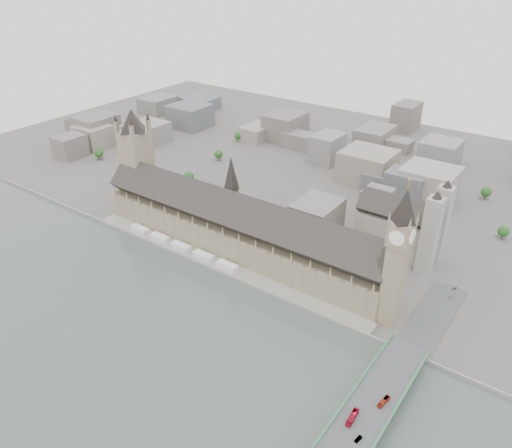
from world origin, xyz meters
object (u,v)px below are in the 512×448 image
Objects in this scene: victoria_tower at (136,157)px; car_silver at (358,439)px; palace_of_westminster at (237,228)px; westminster_abbey at (401,228)px; car_approach at (454,289)px; westminster_bridge at (359,429)px; red_bus_north at (352,417)px; red_bus_south at (384,401)px; elizabeth_tower at (398,250)px.

car_silver is at bearing -23.24° from victoria_tower.
palace_of_westminster is at bearing -2.96° from victoria_tower.
westminster_abbey reaches higher than palace_of_westminster.
car_approach is (56.37, -38.11, -14.11)m from westminster_abbey.
westminster_bridge is 26.96× the size of red_bus_north.
westminster_bridge is 12.45m from car_silver.
red_bus_north is at bearing -34.34° from palace_of_westminster.
red_bus_south reaches higher than westminster_bridge.
victoria_tower is 316.54m from car_silver.
car_silver is (288.01, -123.69, -44.15)m from victoria_tower.
elizabeth_tower reaches higher than red_bus_south.
victoria_tower is at bearing 177.04° from palace_of_westminster.
car_approach is (0.16, 125.61, -0.66)m from red_bus_south.
victoria_tower is (-122.00, 6.30, 32.50)m from palace_of_westminster.
red_bus_south is (29.13, -76.72, -46.46)m from elizabeth_tower.
red_bus_south is 125.61m from car_approach.
elizabeth_tower is 260.64m from victoria_tower.
car_silver is at bearing -75.16° from elizabeth_tower.
victoria_tower is at bearing 154.60° from red_bus_north.
car_approach is (29.30, 48.89, -47.12)m from elizabeth_tower.
car_approach is (167.30, 37.19, -11.74)m from palace_of_westminster.
car_approach is at bearing 6.10° from victoria_tower.
palace_of_westminster is at bearing -149.58° from car_approach.
westminster_abbey is 5.64× the size of red_bus_north.
red_bus_north is (20.02, -96.24, -46.16)m from elizabeth_tower.
car_approach is at bearing 101.05° from car_silver.
palace_of_westminster is 189.40m from red_bus_south.
car_approach is (9.28, 145.13, -0.96)m from red_bus_north.
car_approach is at bearing 12.53° from palace_of_westminster.
victoria_tower is 294.29m from car_approach.
red_bus_south reaches higher than car_silver.
victoria_tower reaches higher than palace_of_westminster.
palace_of_westminster is 54.54× the size of car_silver.
westminster_bridge is at bearing -74.36° from westminster_abbey.
westminster_bridge is 20.53m from red_bus_south.
red_bus_south is at bearing 61.76° from red_bus_north.
car_silver is (7.99, -9.45, -0.88)m from red_bus_north.
red_bus_north is at bearing -107.02° from red_bus_south.
red_bus_south is at bearing -18.14° from victoria_tower.
elizabeth_tower is at bearing -3.96° from victoria_tower.
red_bus_north reaches higher than car_approach.
victoria_tower is 307.36m from red_bus_south.
westminster_abbey reaches higher than car_silver.
elizabeth_tower is 22.13× the size of car_silver.
westminster_bridge is (24.00, -95.50, -52.96)m from elizabeth_tower.
red_bus_north is at bearing -22.19° from victoria_tower.
victoria_tower is 309.91m from westminster_bridge.
red_bus_north is at bearing 141.74° from car_silver.
palace_of_westminster reaches higher than westminster_bridge.
elizabeth_tower is 1.07× the size of victoria_tower.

